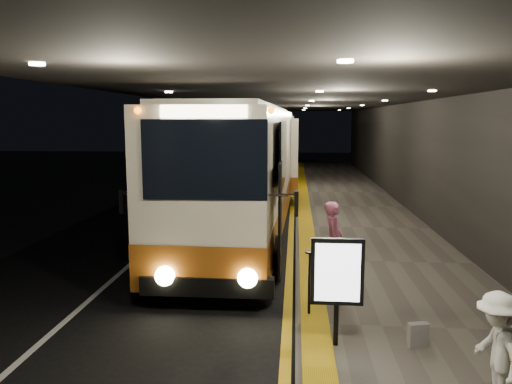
{
  "coord_description": "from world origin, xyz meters",
  "views": [
    {
      "loc": [
        2.47,
        -11.65,
        3.75
      ],
      "look_at": [
        1.36,
        2.31,
        1.7
      ],
      "focal_mm": 35.0,
      "sensor_mm": 36.0,
      "label": 1
    }
  ],
  "objects_px": {
    "coach_main": "(242,178)",
    "stanchion_post": "(309,283)",
    "coach_third": "(279,144)",
    "passenger_boarding": "(333,240)",
    "coach_second": "(269,155)",
    "passenger_waiting_white": "(497,351)",
    "bag_polka": "(418,335)",
    "info_sign": "(337,274)"
  },
  "relations": [
    {
      "from": "info_sign",
      "to": "coach_third",
      "type": "bearing_deg",
      "value": 93.87
    },
    {
      "from": "passenger_waiting_white",
      "to": "info_sign",
      "type": "bearing_deg",
      "value": -135.15
    },
    {
      "from": "coach_main",
      "to": "stanchion_post",
      "type": "xyz_separation_m",
      "value": [
        1.95,
        -6.43,
        -1.19
      ]
    },
    {
      "from": "passenger_waiting_white",
      "to": "stanchion_post",
      "type": "relative_size",
      "value": 1.28
    },
    {
      "from": "coach_second",
      "to": "info_sign",
      "type": "bearing_deg",
      "value": -86.62
    },
    {
      "from": "coach_third",
      "to": "passenger_boarding",
      "type": "bearing_deg",
      "value": -83.17
    },
    {
      "from": "passenger_waiting_white",
      "to": "info_sign",
      "type": "distance_m",
      "value": 2.5
    },
    {
      "from": "coach_main",
      "to": "info_sign",
      "type": "xyz_separation_m",
      "value": [
        2.34,
        -7.69,
        -0.59
      ]
    },
    {
      "from": "passenger_waiting_white",
      "to": "stanchion_post",
      "type": "distance_m",
      "value": 3.66
    },
    {
      "from": "passenger_boarding",
      "to": "info_sign",
      "type": "bearing_deg",
      "value": -176.01
    },
    {
      "from": "bag_polka",
      "to": "info_sign",
      "type": "xyz_separation_m",
      "value": [
        -1.3,
        -0.06,
        0.99
      ]
    },
    {
      "from": "info_sign",
      "to": "stanchion_post",
      "type": "distance_m",
      "value": 1.45
    },
    {
      "from": "passenger_waiting_white",
      "to": "stanchion_post",
      "type": "xyz_separation_m",
      "value": [
        -2.23,
        2.9,
        -0.17
      ]
    },
    {
      "from": "passenger_boarding",
      "to": "info_sign",
      "type": "height_order",
      "value": "passenger_boarding"
    },
    {
      "from": "coach_third",
      "to": "coach_main",
      "type": "bearing_deg",
      "value": -87.84
    },
    {
      "from": "coach_main",
      "to": "coach_second",
      "type": "xyz_separation_m",
      "value": [
        0.24,
        11.62,
        -0.12
      ]
    },
    {
      "from": "passenger_boarding",
      "to": "bag_polka",
      "type": "xyz_separation_m",
      "value": [
        1.1,
        -3.43,
        -0.69
      ]
    },
    {
      "from": "bag_polka",
      "to": "info_sign",
      "type": "bearing_deg",
      "value": -177.53
    },
    {
      "from": "coach_second",
      "to": "passenger_boarding",
      "type": "bearing_deg",
      "value": -84.54
    },
    {
      "from": "passenger_boarding",
      "to": "coach_third",
      "type": "bearing_deg",
      "value": 11.49
    },
    {
      "from": "coach_main",
      "to": "bag_polka",
      "type": "distance_m",
      "value": 8.61
    },
    {
      "from": "info_sign",
      "to": "passenger_boarding",
      "type": "bearing_deg",
      "value": 87.11
    },
    {
      "from": "passenger_boarding",
      "to": "info_sign",
      "type": "xyz_separation_m",
      "value": [
        -0.2,
        -3.49,
        0.3
      ]
    },
    {
      "from": "passenger_waiting_white",
      "to": "coach_main",
      "type": "bearing_deg",
      "value": -159.33
    },
    {
      "from": "coach_main",
      "to": "passenger_waiting_white",
      "type": "relative_size",
      "value": 8.54
    },
    {
      "from": "stanchion_post",
      "to": "bag_polka",
      "type": "bearing_deg",
      "value": -35.37
    },
    {
      "from": "coach_main",
      "to": "stanchion_post",
      "type": "relative_size",
      "value": 10.93
    },
    {
      "from": "coach_main",
      "to": "passenger_waiting_white",
      "type": "bearing_deg",
      "value": -64.3
    },
    {
      "from": "coach_main",
      "to": "passenger_boarding",
      "type": "relative_size",
      "value": 7.34
    },
    {
      "from": "passenger_boarding",
      "to": "bag_polka",
      "type": "bearing_deg",
      "value": -154.92
    },
    {
      "from": "coach_second",
      "to": "passenger_boarding",
      "type": "distance_m",
      "value": 16.01
    },
    {
      "from": "coach_third",
      "to": "stanchion_post",
      "type": "xyz_separation_m",
      "value": [
        1.72,
        -33.83,
        -0.92
      ]
    },
    {
      "from": "coach_second",
      "to": "coach_third",
      "type": "distance_m",
      "value": 15.78
    },
    {
      "from": "coach_third",
      "to": "stanchion_post",
      "type": "relative_size",
      "value": 9.39
    },
    {
      "from": "coach_main",
      "to": "passenger_boarding",
      "type": "distance_m",
      "value": 4.99
    },
    {
      "from": "passenger_boarding",
      "to": "coach_second",
      "type": "bearing_deg",
      "value": 15.59
    },
    {
      "from": "coach_third",
      "to": "bag_polka",
      "type": "bearing_deg",
      "value": -81.79
    },
    {
      "from": "passenger_boarding",
      "to": "info_sign",
      "type": "distance_m",
      "value": 3.51
    },
    {
      "from": "coach_main",
      "to": "info_sign",
      "type": "distance_m",
      "value": 8.06
    },
    {
      "from": "coach_second",
      "to": "coach_main",
      "type": "bearing_deg",
      "value": -94.01
    },
    {
      "from": "passenger_boarding",
      "to": "passenger_waiting_white",
      "type": "height_order",
      "value": "passenger_boarding"
    },
    {
      "from": "info_sign",
      "to": "stanchion_post",
      "type": "relative_size",
      "value": 1.48
    }
  ]
}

